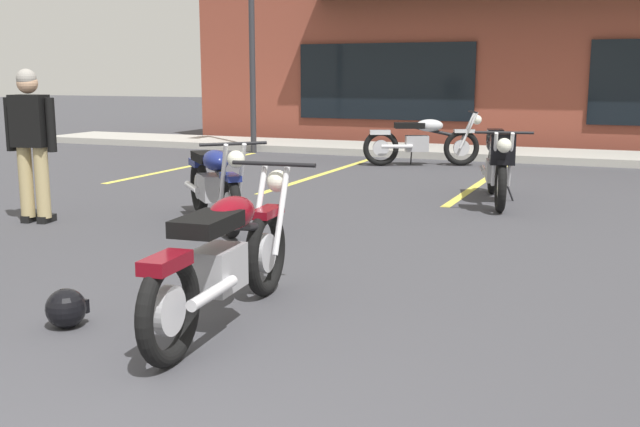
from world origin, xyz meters
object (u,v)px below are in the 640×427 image
at_px(motorcycle_blue_standard, 214,183).
at_px(helmet_on_pavement, 66,308).
at_px(motorcycle_black_cruiser, 497,162).
at_px(person_in_shorts_foreground, 31,137).
at_px(motorcycle_foreground_classic, 225,256).
at_px(motorcycle_silver_naked, 423,140).

relative_size(motorcycle_blue_standard, helmet_on_pavement, 6.43).
xyz_separation_m(motorcycle_black_cruiser, motorcycle_blue_standard, (-2.59, -2.56, -0.07)).
bearing_deg(person_in_shorts_foreground, motorcycle_foreground_classic, -30.84).
height_order(motorcycle_silver_naked, motorcycle_blue_standard, same).
bearing_deg(person_in_shorts_foreground, motorcycle_black_cruiser, 35.59).
xyz_separation_m(motorcycle_foreground_classic, motorcycle_blue_standard, (-1.77, 2.82, 0.00)).
relative_size(motorcycle_silver_naked, person_in_shorts_foreground, 1.18).
distance_m(motorcycle_silver_naked, motorcycle_blue_standard, 6.14).
xyz_separation_m(motorcycle_foreground_classic, motorcycle_silver_naked, (-1.10, 8.92, 0.00)).
xyz_separation_m(motorcycle_black_cruiser, person_in_shorts_foreground, (-4.47, -3.20, 0.42)).
bearing_deg(motorcycle_blue_standard, motorcycle_foreground_classic, -57.95).
xyz_separation_m(motorcycle_silver_naked, helmet_on_pavement, (0.18, -9.39, -0.33)).
bearing_deg(motorcycle_foreground_classic, person_in_shorts_foreground, 149.16).
height_order(motorcycle_foreground_classic, motorcycle_blue_standard, same).
distance_m(motorcycle_black_cruiser, helmet_on_pavement, 6.11).
bearing_deg(motorcycle_blue_standard, motorcycle_silver_naked, 83.77).
relative_size(motorcycle_foreground_classic, motorcycle_silver_naked, 1.06).
bearing_deg(motorcycle_black_cruiser, motorcycle_silver_naked, 118.45).
distance_m(motorcycle_foreground_classic, motorcycle_silver_naked, 8.99).
bearing_deg(motorcycle_blue_standard, person_in_shorts_foreground, -161.16).
xyz_separation_m(motorcycle_black_cruiser, motorcycle_silver_naked, (-1.92, 3.54, -0.07)).
relative_size(motorcycle_blue_standard, person_in_shorts_foreground, 1.00).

